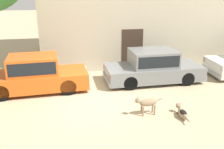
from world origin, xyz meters
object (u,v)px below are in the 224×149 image
at_px(parked_sedan_nearest, 35,74).
at_px(stray_dog_tan, 147,103).
at_px(parked_sedan_second, 153,66).
at_px(stray_dog_spotted, 182,112).

relative_size(parked_sedan_nearest, stray_dog_tan, 4.30).
relative_size(parked_sedan_second, stray_dog_spotted, 4.09).
height_order(parked_sedan_second, stray_dog_tan, parked_sedan_second).
height_order(parked_sedan_second, stray_dog_spotted, parked_sedan_second).
xyz_separation_m(parked_sedan_nearest, stray_dog_spotted, (4.99, -3.25, -0.57)).
bearing_deg(stray_dog_spotted, parked_sedan_second, 1.18).
xyz_separation_m(parked_sedan_second, stray_dog_tan, (-1.26, -3.08, -0.28)).
distance_m(parked_sedan_second, stray_dog_tan, 3.34).
distance_m(parked_sedan_nearest, stray_dog_tan, 4.84).
bearing_deg(stray_dog_spotted, parked_sedan_nearest, 60.56).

